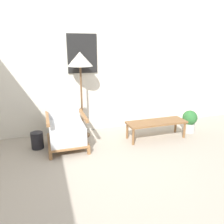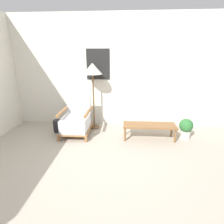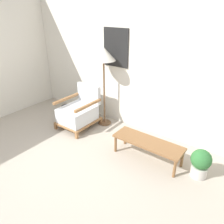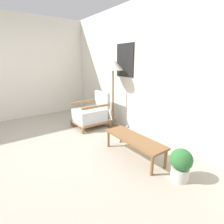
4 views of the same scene
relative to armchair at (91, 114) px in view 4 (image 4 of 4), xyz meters
The scene contains 8 objects.
ground_plane 1.56m from the armchair, 61.77° to the right, with size 14.00×14.00×0.00m, color #A89E8E.
wall_back 1.44m from the armchair, 44.28° to the left, with size 8.00×0.09×2.70m.
wall_left 2.18m from the armchair, 153.80° to the right, with size 0.06×8.00×2.70m.
armchair is the anchor object (origin of this frame).
floor_lamp 1.20m from the armchair, 48.65° to the left, with size 0.45×0.45×1.59m.
coffee_table 1.66m from the armchair, ahead, with size 1.13×0.37×0.34m.
vase 0.53m from the armchair, 169.25° to the left, with size 0.21×0.21×0.29m, color black.
potted_plant 2.46m from the armchair, ahead, with size 0.29×0.29×0.45m.
Camera 4 is at (2.83, -0.62, 1.55)m, focal length 28.00 mm.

